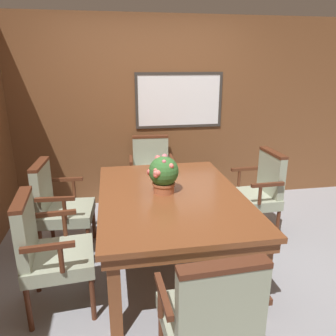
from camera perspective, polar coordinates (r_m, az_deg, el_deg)
ground_plane at (r=3.29m, az=1.10°, el=-16.75°), size 14.00×14.00×0.00m
wall_back at (r=4.42m, az=-2.97°, el=9.48°), size 7.20×0.08×2.45m
dining_table at (r=3.04m, az=0.49°, el=-6.02°), size 1.30×1.84×0.73m
chair_right_far at (r=3.77m, az=15.43°, el=-3.71°), size 0.53×0.57×0.96m
chair_head_far at (r=4.29m, az=-2.90°, el=-0.38°), size 0.58×0.54×0.96m
chair_head_near at (r=2.01m, az=7.52°, el=-24.36°), size 0.57×0.53×0.96m
chair_left_far at (r=3.46m, az=-18.56°, el=-5.95°), size 0.54×0.58×0.96m
chair_left_near at (r=2.71m, az=-20.18°, el=-13.04°), size 0.55×0.59×0.96m
potted_plant at (r=2.98m, az=-0.80°, el=-1.00°), size 0.29×0.27×0.36m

